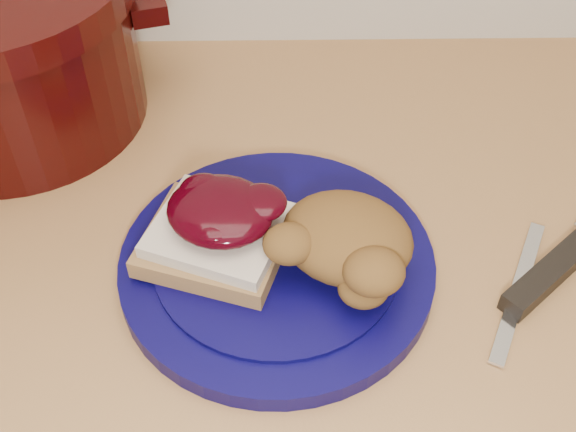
{
  "coord_description": "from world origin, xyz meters",
  "views": [
    {
      "loc": [
        -0.04,
        1.02,
        1.4
      ],
      "look_at": [
        -0.03,
        1.45,
        0.95
      ],
      "focal_mm": 45.0,
      "sensor_mm": 36.0,
      "label": 1
    }
  ],
  "objects_px": {
    "butter_knife": "(519,289)",
    "pepper_grinder": "(6,30)",
    "plate": "(277,264)",
    "dutch_oven": "(1,47)"
  },
  "relations": [
    {
      "from": "dutch_oven",
      "to": "pepper_grinder",
      "type": "xyz_separation_m",
      "value": [
        -0.01,
        0.06,
        -0.02
      ]
    },
    {
      "from": "plate",
      "to": "butter_knife",
      "type": "bearing_deg",
      "value": -7.15
    },
    {
      "from": "plate",
      "to": "butter_knife",
      "type": "xyz_separation_m",
      "value": [
        0.21,
        -0.03,
        -0.01
      ]
    },
    {
      "from": "plate",
      "to": "pepper_grinder",
      "type": "relative_size",
      "value": 2.1
    },
    {
      "from": "plate",
      "to": "butter_knife",
      "type": "height_order",
      "value": "plate"
    },
    {
      "from": "butter_knife",
      "to": "dutch_oven",
      "type": "bearing_deg",
      "value": 87.97
    },
    {
      "from": "butter_knife",
      "to": "pepper_grinder",
      "type": "distance_m",
      "value": 0.6
    },
    {
      "from": "plate",
      "to": "butter_knife",
      "type": "distance_m",
      "value": 0.21
    },
    {
      "from": "butter_knife",
      "to": "pepper_grinder",
      "type": "relative_size",
      "value": 1.26
    },
    {
      "from": "plate",
      "to": "dutch_oven",
      "type": "distance_m",
      "value": 0.37
    }
  ]
}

